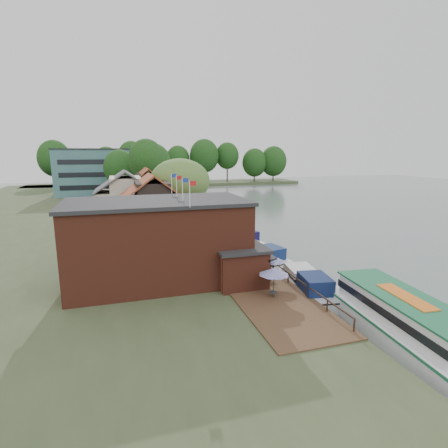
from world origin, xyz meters
TOP-DOWN VIEW (x-y plane):
  - ground at (0.00, 0.00)m, footprint 260.00×260.00m
  - land_bank at (-30.00, 35.00)m, footprint 50.00×140.00m
  - quay_deck at (-8.00, 10.00)m, footprint 6.00×50.00m
  - quay_rail at (-5.30, 10.50)m, footprint 0.20×49.00m
  - pub at (-14.00, -1.00)m, footprint 20.00×11.00m
  - hotel_block at (-22.00, 70.00)m, footprint 25.40×12.40m
  - cottage_a at (-15.00, 14.00)m, footprint 8.60×7.60m
  - cottage_b at (-18.00, 24.00)m, footprint 9.60×8.60m
  - cottage_c at (-14.00, 33.00)m, footprint 7.60×7.60m
  - willow at (-10.50, 19.00)m, footprint 8.60×8.60m
  - umbrella_0 at (-7.88, -7.51)m, footprint 2.38×2.38m
  - umbrella_1 at (-6.67, -4.29)m, footprint 2.29×2.29m
  - umbrella_2 at (-7.27, -1.25)m, footprint 2.09×2.09m
  - umbrella_3 at (-6.93, 2.40)m, footprint 2.35×2.35m
  - umbrella_4 at (-7.56, 5.62)m, footprint 2.05×2.05m
  - umbrella_5 at (-6.69, 7.94)m, footprint 2.44×2.44m
  - cruiser_0 at (-3.81, -5.58)m, footprint 4.66×10.16m
  - cruiser_1 at (-3.98, 4.04)m, footprint 4.91×9.79m
  - cruiser_2 at (-3.76, 12.02)m, footprint 4.69×10.11m
  - cruiser_3 at (-3.96, 24.24)m, footprint 5.07×9.39m
  - tour_boat at (-1.87, -15.09)m, footprint 5.36×15.14m
  - swan at (-2.04, -11.18)m, footprint 0.44×0.44m
  - bank_tree_0 at (-13.14, 43.06)m, footprint 7.33×7.33m
  - bank_tree_1 at (-10.73, 51.91)m, footprint 7.65×7.65m
  - bank_tree_2 at (-18.39, 57.09)m, footprint 7.56×7.56m
  - bank_tree_3 at (-10.59, 76.55)m, footprint 7.16×7.16m
  - bank_tree_4 at (-16.72, 87.86)m, footprint 6.63×6.63m
  - bank_tree_5 at (-16.87, 95.15)m, footprint 8.73×8.73m

SIDE VIEW (x-z plane):
  - ground at x=0.00m, z-range 0.00..0.00m
  - swan at x=-2.04m, z-range 0.00..0.44m
  - land_bank at x=-30.00m, z-range 0.00..1.00m
  - quay_deck at x=-8.00m, z-range 1.00..1.10m
  - cruiser_3 at x=-3.96m, z-range 0.00..2.13m
  - cruiser_1 at x=-3.98m, z-range 0.00..2.25m
  - cruiser_2 at x=-3.76m, z-range 0.00..2.35m
  - cruiser_0 at x=-3.81m, z-range 0.00..2.37m
  - quay_rail at x=-5.30m, z-range 1.00..2.00m
  - tour_boat at x=-1.87m, z-range 0.00..3.24m
  - umbrella_0 at x=-7.88m, z-range 1.10..3.48m
  - umbrella_1 at x=-6.67m, z-range 1.10..3.48m
  - umbrella_2 at x=-7.27m, z-range 1.10..3.48m
  - umbrella_3 at x=-6.93m, z-range 1.10..3.48m
  - umbrella_4 at x=-7.56m, z-range 1.10..3.48m
  - umbrella_5 at x=-6.69m, z-range 1.10..3.48m
  - pub at x=-14.00m, z-range 1.00..8.30m
  - cottage_a at x=-15.00m, z-range 1.00..9.50m
  - cottage_b at x=-18.00m, z-range 1.00..9.50m
  - cottage_c at x=-14.00m, z-range 1.00..9.50m
  - willow at x=-10.50m, z-range 1.00..11.43m
  - bank_tree_4 at x=-16.72m, z-range 1.00..12.82m
  - bank_tree_2 at x=-18.39m, z-range 1.00..12.96m
  - hotel_block at x=-22.00m, z-range 1.00..13.30m
  - bank_tree_5 at x=-16.87m, z-range 1.00..13.57m
  - bank_tree_3 at x=-10.59m, z-range 1.00..14.22m
  - bank_tree_1 at x=-10.73m, z-range 1.00..14.31m
  - bank_tree_0 at x=-13.14m, z-range 1.00..15.01m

